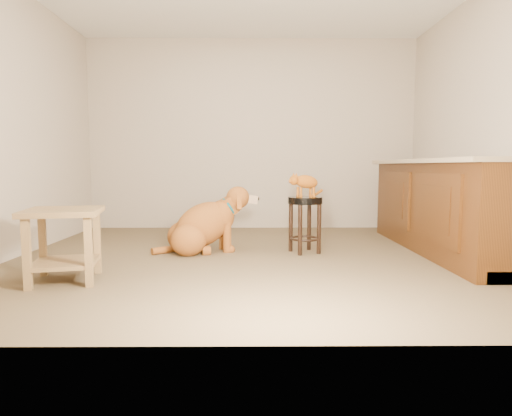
{
  "coord_description": "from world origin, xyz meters",
  "views": [
    {
      "loc": [
        0.01,
        -4.0,
        0.87
      ],
      "look_at": [
        0.05,
        0.28,
        0.45
      ],
      "focal_mm": 30.0,
      "sensor_mm": 36.0,
      "label": 1
    }
  ],
  "objects_px": {
    "golden_retriever": "(204,226)",
    "wood_stool": "(413,213)",
    "tabby_kitten": "(304,182)",
    "side_table": "(64,234)",
    "padded_stool": "(305,213)"
  },
  "relations": [
    {
      "from": "padded_stool",
      "to": "golden_retriever",
      "type": "bearing_deg",
      "value": 177.86
    },
    {
      "from": "padded_stool",
      "to": "side_table",
      "type": "bearing_deg",
      "value": -151.37
    },
    {
      "from": "padded_stool",
      "to": "wood_stool",
      "type": "relative_size",
      "value": 0.86
    },
    {
      "from": "wood_stool",
      "to": "side_table",
      "type": "relative_size",
      "value": 1.04
    },
    {
      "from": "wood_stool",
      "to": "golden_retriever",
      "type": "height_order",
      "value": "golden_retriever"
    },
    {
      "from": "wood_stool",
      "to": "golden_retriever",
      "type": "relative_size",
      "value": 0.6
    },
    {
      "from": "side_table",
      "to": "golden_retriever",
      "type": "height_order",
      "value": "golden_retriever"
    },
    {
      "from": "padded_stool",
      "to": "side_table",
      "type": "xyz_separation_m",
      "value": [
        -1.95,
        -1.06,
        -0.04
      ]
    },
    {
      "from": "padded_stool",
      "to": "wood_stool",
      "type": "distance_m",
      "value": 1.44
    },
    {
      "from": "tabby_kitten",
      "to": "side_table",
      "type": "bearing_deg",
      "value": -171.63
    },
    {
      "from": "golden_retriever",
      "to": "wood_stool",
      "type": "bearing_deg",
      "value": -4.05
    },
    {
      "from": "golden_retriever",
      "to": "tabby_kitten",
      "type": "bearing_deg",
      "value": -19.7
    },
    {
      "from": "tabby_kitten",
      "to": "golden_retriever",
      "type": "bearing_deg",
      "value": 157.37
    },
    {
      "from": "padded_stool",
      "to": "side_table",
      "type": "relative_size",
      "value": 0.9
    },
    {
      "from": "golden_retriever",
      "to": "tabby_kitten",
      "type": "distance_m",
      "value": 1.1
    }
  ]
}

